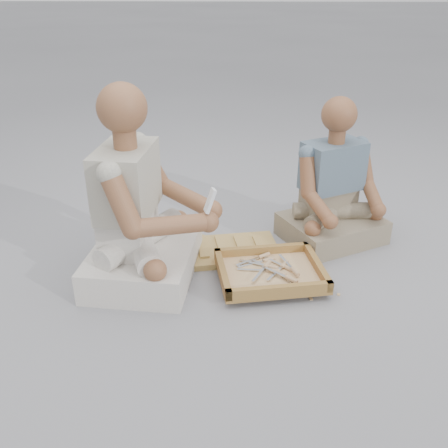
{
  "coord_description": "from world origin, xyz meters",
  "views": [
    {
      "loc": [
        -0.05,
        -2.16,
        1.45
      ],
      "look_at": [
        -0.11,
        0.12,
        0.3
      ],
      "focal_mm": 40.0,
      "sensor_mm": 36.0,
      "label": 1
    }
  ],
  "objects_px": {
    "tool_tray": "(270,272)",
    "craftsman": "(140,216)",
    "carved_panel": "(233,250)",
    "companion": "(334,195)"
  },
  "relations": [
    {
      "from": "carved_panel",
      "to": "craftsman",
      "type": "relative_size",
      "value": 0.51
    },
    {
      "from": "tool_tray",
      "to": "craftsman",
      "type": "relative_size",
      "value": 0.59
    },
    {
      "from": "craftsman",
      "to": "companion",
      "type": "xyz_separation_m",
      "value": [
        1.06,
        0.45,
        -0.06
      ]
    },
    {
      "from": "tool_tray",
      "to": "companion",
      "type": "relative_size",
      "value": 0.7
    },
    {
      "from": "tool_tray",
      "to": "craftsman",
      "type": "xyz_separation_m",
      "value": [
        -0.67,
        0.06,
        0.29
      ]
    },
    {
      "from": "carved_panel",
      "to": "craftsman",
      "type": "bearing_deg",
      "value": -152.68
    },
    {
      "from": "tool_tray",
      "to": "carved_panel",
      "type": "bearing_deg",
      "value": 123.69
    },
    {
      "from": "carved_panel",
      "to": "craftsman",
      "type": "distance_m",
      "value": 0.62
    },
    {
      "from": "tool_tray",
      "to": "craftsman",
      "type": "height_order",
      "value": "craftsman"
    },
    {
      "from": "craftsman",
      "to": "companion",
      "type": "height_order",
      "value": "craftsman"
    }
  ]
}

